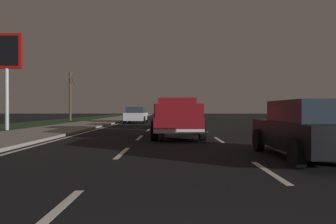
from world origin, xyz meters
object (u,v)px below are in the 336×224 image
pickup_truck (177,118)px  gas_price_sign (7,58)px  bare_tree_far (70,95)px  sedan_white (176,117)px  sedan_blue (175,113)px  sedan_black (309,129)px  sedan_silver (136,115)px

pickup_truck → gas_price_sign: size_ratio=0.89×
pickup_truck → bare_tree_far: bare_tree_far is taller
sedan_white → sedan_blue: 18.86m
pickup_truck → sedan_black: (-6.96, -3.35, -0.13)m
pickup_truck → sedan_silver: pickup_truck is taller
pickup_truck → sedan_white: bearing=-0.3°
sedan_white → sedan_blue: same height
pickup_truck → sedan_blue: size_ratio=1.22×
pickup_truck → sedan_white: (6.39, -0.03, -0.13)m
sedan_white → sedan_blue: size_ratio=0.99×
sedan_blue → bare_tree_far: bare_tree_far is taller
sedan_white → sedan_black: 13.76m
sedan_white → bare_tree_far: bearing=39.1°
gas_price_sign → bare_tree_far: bearing=4.6°
sedan_silver → sedan_blue: size_ratio=1.00×
sedan_silver → bare_tree_far: (6.24, 8.34, 2.19)m
bare_tree_far → pickup_truck: bearing=-150.5°
pickup_truck → sedan_blue: bearing=-0.4°
pickup_truck → bare_tree_far: size_ratio=0.97×
sedan_blue → bare_tree_far: bearing=108.4°
sedan_white → sedan_blue: (18.86, -0.16, 0.00)m
pickup_truck → sedan_black: pickup_truck is taller
sedan_blue → sedan_black: bearing=-174.4°
sedan_white → gas_price_sign: 11.48m
sedan_silver → gas_price_sign: size_ratio=0.73×
sedan_blue → sedan_white: bearing=179.5°
sedan_silver → sedan_blue: 10.99m
sedan_silver → sedan_white: size_ratio=1.01×
pickup_truck → sedan_silver: bearing=13.8°
sedan_white → sedan_silver: bearing=23.3°
sedan_silver → gas_price_sign: bearing=146.3°
sedan_blue → gas_price_sign: size_ratio=0.73×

